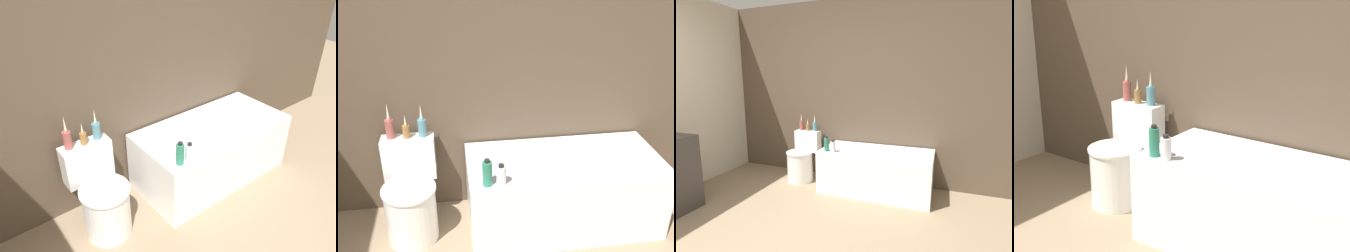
{
  "view_description": "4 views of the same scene",
  "coord_description": "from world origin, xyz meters",
  "views": [
    {
      "loc": [
        -1.09,
        0.2,
        2.11
      ],
      "look_at": [
        0.17,
        1.84,
        0.85
      ],
      "focal_mm": 35.0,
      "sensor_mm": 36.0,
      "label": 1
    },
    {
      "loc": [
        -0.01,
        -0.43,
        2.05
      ],
      "look_at": [
        0.31,
        1.72,
        0.99
      ],
      "focal_mm": 42.0,
      "sensor_mm": 36.0,
      "label": 2
    },
    {
      "loc": [
        1.58,
        -1.27,
        1.49
      ],
      "look_at": [
        0.39,
        1.81,
        0.89
      ],
      "focal_mm": 28.0,
      "sensor_mm": 36.0,
      "label": 3
    },
    {
      "loc": [
        1.84,
        -0.32,
        1.58
      ],
      "look_at": [
        0.35,
        1.78,
        0.76
      ],
      "focal_mm": 50.0,
      "sensor_mm": 36.0,
      "label": 4
    }
  ],
  "objects": [
    {
      "name": "wall_back_tiled",
      "position": [
        0.0,
        2.37,
        1.3
      ],
      "size": [
        6.4,
        0.06,
        2.6
      ],
      "color": "brown",
      "rests_on": "ground_plane"
    },
    {
      "name": "bathtub",
      "position": [
        0.79,
        1.98,
        0.29
      ],
      "size": [
        1.43,
        0.69,
        0.56
      ],
      "color": "white",
      "rests_on": "ground"
    },
    {
      "name": "toilet",
      "position": [
        -0.35,
        2.01,
        0.3
      ],
      "size": [
        0.39,
        0.53,
        0.71
      ],
      "color": "white",
      "rests_on": "ground"
    },
    {
      "name": "vase_gold",
      "position": [
        -0.47,
        2.22,
        0.8
      ],
      "size": [
        0.06,
        0.06,
        0.27
      ],
      "color": "#994C47",
      "rests_on": "toilet"
    },
    {
      "name": "vase_silver",
      "position": [
        -0.35,
        2.21,
        0.77
      ],
      "size": [
        0.05,
        0.05,
        0.18
      ],
      "color": "olive",
      "rests_on": "toilet"
    },
    {
      "name": "vase_bronze",
      "position": [
        -0.24,
        2.22,
        0.79
      ],
      "size": [
        0.06,
        0.06,
        0.25
      ],
      "color": "teal",
      "rests_on": "toilet"
    },
    {
      "name": "shampoo_bottle_tall",
      "position": [
        0.19,
        1.72,
        0.65
      ],
      "size": [
        0.06,
        0.06,
        0.2
      ],
      "color": "#267259",
      "rests_on": "bathtub"
    },
    {
      "name": "shampoo_bottle_short",
      "position": [
        0.28,
        1.72,
        0.63
      ],
      "size": [
        0.06,
        0.06,
        0.15
      ],
      "color": "silver",
      "rests_on": "bathtub"
    }
  ]
}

